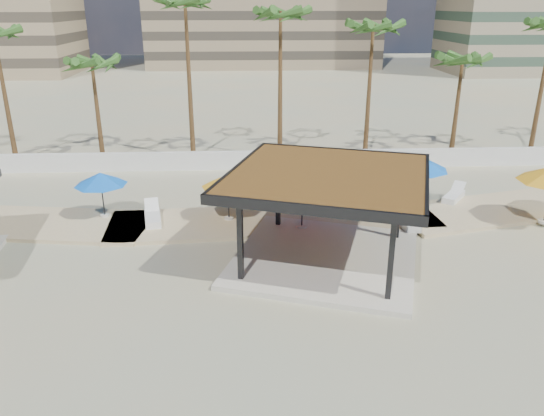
{
  "coord_description": "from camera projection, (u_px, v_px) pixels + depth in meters",
  "views": [
    {
      "loc": [
        0.63,
        -17.03,
        10.03
      ],
      "look_at": [
        1.78,
        5.28,
        1.4
      ],
      "focal_mm": 35.0,
      "sensor_mm": 36.0,
      "label": 1
    }
  ],
  "objects": [
    {
      "name": "lounger_d",
      "position": [
        454.0,
        196.0,
        28.49
      ],
      "size": [
        1.76,
        2.0,
        0.77
      ],
      "rotation": [
        0.0,
        0.0,
        0.91
      ],
      "color": "white",
      "rests_on": "promenade"
    },
    {
      "name": "palm_g",
      "position": [
        462.0,
        63.0,
        34.83
      ],
      "size": [
        3.0,
        3.0,
        7.43
      ],
      "color": "brown",
      "rests_on": "ground"
    },
    {
      "name": "ground",
      "position": [
        231.0,
        296.0,
        19.45
      ],
      "size": [
        200.0,
        200.0,
        0.0
      ],
      "primitive_type": "plane",
      "color": "tan",
      "rests_on": "ground"
    },
    {
      "name": "pavilion_central",
      "position": [
        327.0,
        209.0,
        21.31
      ],
      "size": [
        9.65,
        9.65,
        3.87
      ],
      "rotation": [
        0.0,
        0.0,
        -0.32
      ],
      "color": "beige",
      "rests_on": "ground"
    },
    {
      "name": "umbrella_b",
      "position": [
        228.0,
        181.0,
        25.23
      ],
      "size": [
        2.89,
        2.89,
        2.29
      ],
      "rotation": [
        0.0,
        0.0,
        -0.13
      ],
      "color": "beige",
      "rests_on": "promenade"
    },
    {
      "name": "umbrella_d",
      "position": [
        419.0,
        163.0,
        26.81
      ],
      "size": [
        3.42,
        3.42,
        2.71
      ],
      "rotation": [
        0.0,
        0.0,
        0.13
      ],
      "color": "beige",
      "rests_on": "promenade"
    },
    {
      "name": "palm_e",
      "position": [
        281.0,
        20.0,
        33.48
      ],
      "size": [
        3.0,
        3.0,
        10.26
      ],
      "color": "brown",
      "rests_on": "ground"
    },
    {
      "name": "palm_c",
      "position": [
        92.0,
        67.0,
        33.61
      ],
      "size": [
        3.0,
        3.0,
        7.34
      ],
      "color": "brown",
      "rests_on": "ground"
    },
    {
      "name": "lounger_a",
      "position": [
        153.0,
        217.0,
        25.63
      ],
      "size": [
        1.1,
        2.27,
        0.82
      ],
      "rotation": [
        0.0,
        0.0,
        1.76
      ],
      "color": "white",
      "rests_on": "promenade"
    },
    {
      "name": "lounger_c",
      "position": [
        406.0,
        221.0,
        25.15
      ],
      "size": [
        0.91,
        2.14,
        0.78
      ],
      "rotation": [
        0.0,
        0.0,
        1.69
      ],
      "color": "white",
      "rests_on": "promenade"
    },
    {
      "name": "lounger_b",
      "position": [
        401.0,
        197.0,
        28.32
      ],
      "size": [
        0.98,
        2.08,
        0.76
      ],
      "rotation": [
        0.0,
        0.0,
        1.75
      ],
      "color": "white",
      "rests_on": "promenade"
    },
    {
      "name": "promenade",
      "position": [
        274.0,
        216.0,
        26.66
      ],
      "size": [
        44.45,
        7.97,
        0.24
      ],
      "color": "#C6B284",
      "rests_on": "ground"
    },
    {
      "name": "boundary_wall",
      "position": [
        236.0,
        160.0,
        34.14
      ],
      "size": [
        56.0,
        0.3,
        1.2
      ],
      "primitive_type": "cube",
      "color": "silver",
      "rests_on": "ground"
    },
    {
      "name": "umbrella_c",
      "position": [
        303.0,
        182.0,
        24.12
      ],
      "size": [
        3.74,
        3.74,
        2.65
      ],
      "rotation": [
        0.0,
        0.0,
        0.31
      ],
      "color": "beige",
      "rests_on": "promenade"
    },
    {
      "name": "palm_d",
      "position": [
        185.0,
        10.0,
        33.43
      ],
      "size": [
        3.0,
        3.0,
        10.94
      ],
      "color": "brown",
      "rests_on": "ground"
    },
    {
      "name": "palm_f",
      "position": [
        373.0,
        33.0,
        34.23
      ],
      "size": [
        3.0,
        3.0,
        9.44
      ],
      "color": "brown",
      "rests_on": "ground"
    },
    {
      "name": "umbrella_f",
      "position": [
        100.0,
        179.0,
        25.56
      ],
      "size": [
        3.25,
        3.25,
        2.26
      ],
      "rotation": [
        0.0,
        0.0,
        0.34
      ],
      "color": "beige",
      "rests_on": "promenade"
    }
  ]
}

